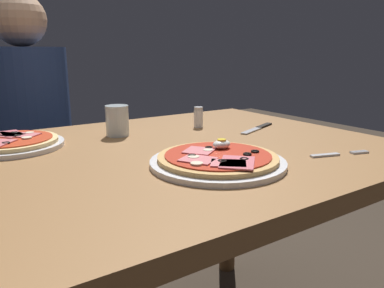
# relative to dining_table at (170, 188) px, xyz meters

# --- Properties ---
(dining_table) EXTENTS (1.16, 0.89, 0.72)m
(dining_table) POSITION_rel_dining_table_xyz_m (0.00, 0.00, 0.00)
(dining_table) COLOR olive
(dining_table) RESTS_ON ground
(pizza_foreground) EXTENTS (0.30, 0.30, 0.05)m
(pizza_foreground) POSITION_rel_dining_table_xyz_m (0.01, -0.19, 0.12)
(pizza_foreground) COLOR white
(pizza_foreground) RESTS_ON dining_table
(pizza_across_left) EXTENTS (0.26, 0.26, 0.03)m
(pizza_across_left) POSITION_rel_dining_table_xyz_m (-0.33, 0.24, 0.12)
(pizza_across_left) COLOR white
(pizza_across_left) RESTS_ON dining_table
(water_glass_near) EXTENTS (0.07, 0.07, 0.09)m
(water_glass_near) POSITION_rel_dining_table_xyz_m (-0.05, 0.22, 0.15)
(water_glass_near) COLOR silver
(water_glass_near) RESTS_ON dining_table
(fork) EXTENTS (0.15, 0.06, 0.00)m
(fork) POSITION_rel_dining_table_xyz_m (0.30, -0.28, 0.11)
(fork) COLOR silver
(fork) RESTS_ON dining_table
(knife) EXTENTS (0.19, 0.09, 0.01)m
(knife) POSITION_rel_dining_table_xyz_m (0.37, 0.06, 0.11)
(knife) COLOR silver
(knife) RESTS_ON dining_table
(salt_shaker) EXTENTS (0.03, 0.03, 0.07)m
(salt_shaker) POSITION_rel_dining_table_xyz_m (0.22, 0.19, 0.14)
(salt_shaker) COLOR white
(salt_shaker) RESTS_ON dining_table
(diner_person) EXTENTS (0.32, 0.32, 1.18)m
(diner_person) POSITION_rel_dining_table_xyz_m (-0.18, 0.79, -0.05)
(diner_person) COLOR black
(diner_person) RESTS_ON ground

